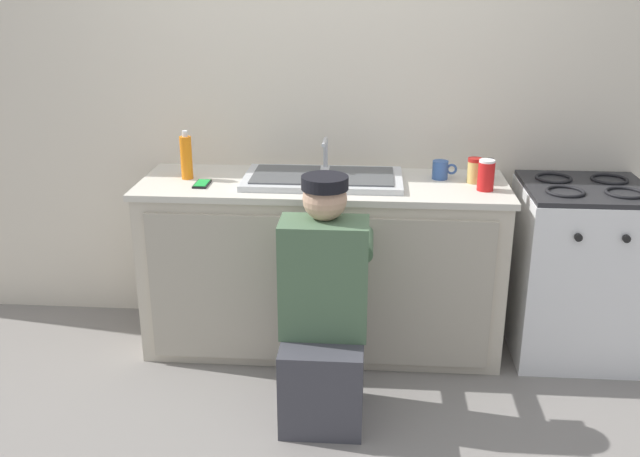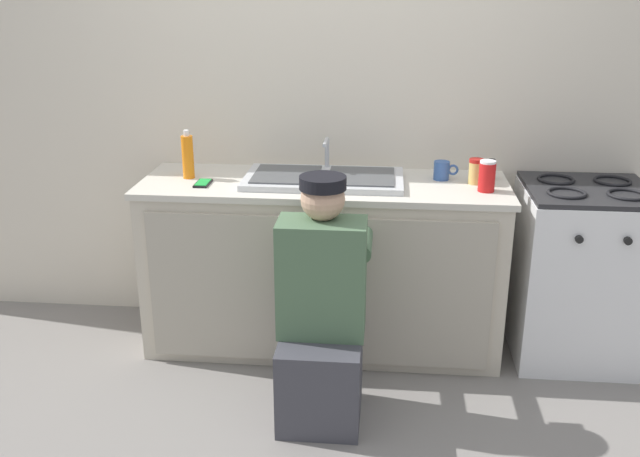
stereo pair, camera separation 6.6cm
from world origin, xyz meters
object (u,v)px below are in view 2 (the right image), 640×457
(plumber_person, at_px, (321,321))
(spice_bottle_pepper, at_px, (491,169))
(soap_bottle_orange, at_px, (188,156))
(stove_range, at_px, (579,272))
(condiment_jar, at_px, (476,171))
(sink_double_basin, at_px, (324,178))
(soda_cup_red, at_px, (487,176))
(cell_phone, at_px, (203,183))
(coffee_mug, at_px, (442,170))

(plumber_person, height_order, spice_bottle_pepper, plumber_person)
(soap_bottle_orange, bearing_deg, plumber_person, -42.12)
(plumber_person, bearing_deg, soap_bottle_orange, 137.88)
(stove_range, bearing_deg, condiment_jar, 175.96)
(sink_double_basin, relative_size, soda_cup_red, 5.26)
(stove_range, distance_m, spice_bottle_pepper, 0.69)
(cell_phone, height_order, soap_bottle_orange, soap_bottle_orange)
(sink_double_basin, height_order, condiment_jar, sink_double_basin)
(coffee_mug, relative_size, spice_bottle_pepper, 1.20)
(spice_bottle_pepper, distance_m, soap_bottle_orange, 1.56)
(sink_double_basin, relative_size, soap_bottle_orange, 3.20)
(stove_range, height_order, spice_bottle_pepper, spice_bottle_pepper)
(cell_phone, relative_size, soap_bottle_orange, 0.56)
(spice_bottle_pepper, distance_m, soda_cup_red, 0.23)
(sink_double_basin, relative_size, coffee_mug, 6.35)
(stove_range, height_order, cell_phone, stove_range)
(stove_range, bearing_deg, soda_cup_red, -170.12)
(cell_phone, xyz_separation_m, soda_cup_red, (1.40, 0.01, 0.07))
(plumber_person, relative_size, cell_phone, 7.89)
(plumber_person, xyz_separation_m, soap_bottle_orange, (-0.75, 0.68, 0.56))
(spice_bottle_pepper, relative_size, soda_cup_red, 0.69)
(stove_range, bearing_deg, plumber_person, -151.94)
(cell_phone, bearing_deg, sink_double_basin, 10.03)
(plumber_person, xyz_separation_m, condiment_jar, (0.71, 0.71, 0.51))
(stove_range, height_order, soap_bottle_orange, soap_bottle_orange)
(spice_bottle_pepper, bearing_deg, soap_bottle_orange, -175.38)
(sink_double_basin, height_order, plumber_person, plumber_person)
(sink_double_basin, xyz_separation_m, plumber_person, (0.05, -0.68, -0.46))
(coffee_mug, distance_m, condiment_jar, 0.17)
(cell_phone, distance_m, spice_bottle_pepper, 1.47)
(condiment_jar, bearing_deg, cell_phone, -174.00)
(stove_range, relative_size, plumber_person, 0.84)
(plumber_person, height_order, coffee_mug, plumber_person)
(coffee_mug, xyz_separation_m, condiment_jar, (0.16, -0.06, 0.02))
(sink_double_basin, height_order, soap_bottle_orange, soap_bottle_orange)
(plumber_person, height_order, soda_cup_red, plumber_person)
(sink_double_basin, height_order, soda_cup_red, sink_double_basin)
(cell_phone, bearing_deg, spice_bottle_pepper, 9.23)
(coffee_mug, distance_m, soap_bottle_orange, 1.30)
(sink_double_basin, height_order, stove_range, sink_double_basin)
(soap_bottle_orange, xyz_separation_m, soda_cup_red, (1.50, -0.10, -0.04))
(stove_range, distance_m, condiment_jar, 0.75)
(stove_range, xyz_separation_m, condiment_jar, (-0.55, 0.04, 0.51))
(soap_bottle_orange, bearing_deg, condiment_jar, 1.28)
(coffee_mug, xyz_separation_m, spice_bottle_pepper, (0.25, 0.03, 0.00))
(soap_bottle_orange, height_order, soda_cup_red, soap_bottle_orange)
(cell_phone, relative_size, condiment_jar, 1.09)
(sink_double_basin, distance_m, cell_phone, 0.61)
(plumber_person, bearing_deg, coffee_mug, 54.71)
(coffee_mug, relative_size, soda_cup_red, 0.83)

